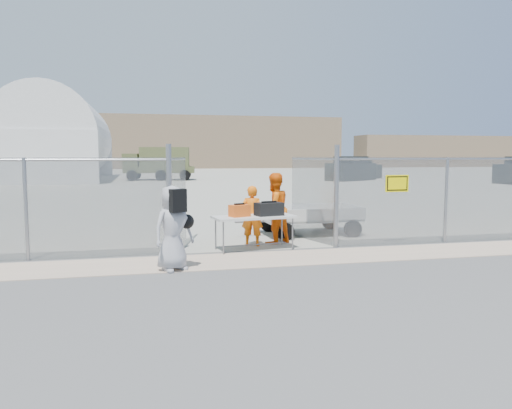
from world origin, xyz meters
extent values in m
plane|color=#4B4A4A|center=(0.00, 0.00, 0.00)|extent=(160.00, 160.00, 0.00)
cube|color=#9E9C8D|center=(0.00, 42.00, 0.01)|extent=(160.00, 80.00, 0.01)
cube|color=#C5AA8E|center=(0.00, 1.00, 0.01)|extent=(44.00, 1.60, 0.01)
cube|color=orange|center=(-0.39, 2.05, 0.96)|extent=(0.52, 0.44, 0.28)
cube|color=black|center=(0.34, 2.10, 0.97)|extent=(0.71, 0.51, 0.31)
imported|color=orange|center=(0.04, 2.62, 0.75)|extent=(0.65, 0.55, 1.51)
imported|color=orange|center=(0.67, 2.87, 0.90)|extent=(1.08, 0.99, 1.81)
imported|color=#A3A3A8|center=(-2.02, 0.40, 0.83)|extent=(0.97, 0.84, 1.67)
camera|label=1|loc=(-2.59, -9.31, 2.25)|focal=35.00mm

